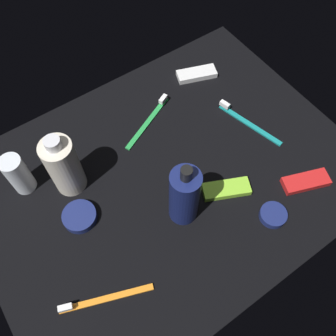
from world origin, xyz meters
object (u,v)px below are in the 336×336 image
Objects in this scene: bodywash_bottle at (64,166)px; cream_tin_left at (80,216)px; toothbrush_orange at (101,300)px; lotion_bottle at (184,196)px; toothbrush_green at (150,119)px; snack_bar_red at (306,182)px; deodorant_stick at (18,174)px; cream_tin_right at (273,215)px; toothbrush_teal at (245,120)px; snack_bar_lime at (226,189)px; snack_bar_white at (197,74)px.

bodywash_bottle reaches higher than cream_tin_left.
lotion_bottle is at bearing 13.96° from toothbrush_orange.
toothbrush_green is 39.26cm from snack_bar_red.
deodorant_stick is 62.34cm from snack_bar_red.
snack_bar_red is at bearing 8.75° from cream_tin_right.
deodorant_stick reaches higher than toothbrush_orange.
toothbrush_teal and toothbrush_orange have the same top height.
snack_bar_red is (15.70, -8.61, 0.00)cm from snack_bar_lime.
snack_bar_white is at bearing 5.44° from deodorant_stick.
cream_tin_left is at bearing 175.33° from snack_bar_red.
snack_bar_lime is at bearing -96.14° from snack_bar_white.
snack_bar_white is (18.41, 5.29, 0.14)cm from toothbrush_green.
toothbrush_teal is 20.05cm from snack_bar_lime.
lotion_bottle is at bearing -107.46° from toothbrush_green.
cream_tin_right is (-11.15, -41.54, 0.08)cm from snack_bar_white.
snack_bar_red is 11.65cm from cream_tin_right.
lotion_bottle is at bearing -45.05° from deodorant_stick.
toothbrush_green reaches higher than cream_tin_left.
toothbrush_orange is 1.66× the size of snack_bar_white.
toothbrush_teal is 1.03× the size of toothbrush_orange.
deodorant_stick is 1.00× the size of snack_bar_white.
toothbrush_green is at bearing -143.90° from snack_bar_white.
cream_tin_right is at bearing -84.95° from snack_bar_white.
toothbrush_orange is at bearing -135.64° from toothbrush_green.
toothbrush_orange is 1.66× the size of snack_bar_red.
lotion_bottle reaches higher than cream_tin_left.
toothbrush_green is 19.16cm from snack_bar_white.
toothbrush_green is (31.06, 30.38, 0.00)cm from toothbrush_orange.
toothbrush_teal reaches higher than snack_bar_white.
deodorant_stick reaches higher than snack_bar_lime.
cream_tin_right is (-11.79, -22.51, 0.23)cm from toothbrush_teal.
toothbrush_teal is 20.74cm from snack_bar_red.
toothbrush_orange is at bearing -164.32° from snack_bar_red.
toothbrush_green reaches higher than snack_bar_lime.
bodywash_bottle reaches higher than toothbrush_green.
bodywash_bottle is 1.63× the size of snack_bar_red.
toothbrush_green is at bearing 144.18° from toothbrush_teal.
toothbrush_orange is (-7.05, -25.58, -7.04)cm from bodywash_bottle.
snack_bar_white is (15.34, 31.15, 0.00)cm from snack_bar_lime.
snack_bar_lime is at bearing -37.88° from bodywash_bottle.
toothbrush_green is 1.62× the size of snack_bar_white.
toothbrush_teal is 45.47cm from cream_tin_left.
snack_bar_lime is (34.13, 4.51, 0.14)cm from toothbrush_orange.
cream_tin_right is at bearing -78.68° from toothbrush_green.
toothbrush_teal is 3.10× the size of cream_tin_right.
cream_tin_right is at bearing -150.87° from snack_bar_red.
snack_bar_red is at bearing -61.44° from toothbrush_green.
bodywash_bottle reaches higher than snack_bar_lime.
toothbrush_teal and toothbrush_green have the same top height.
deodorant_stick is 51.53cm from snack_bar_white.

